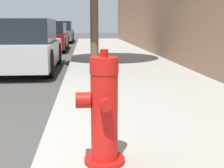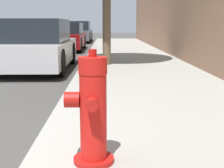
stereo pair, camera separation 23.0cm
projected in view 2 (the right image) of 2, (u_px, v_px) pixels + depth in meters
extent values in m
cube|color=#99968E|center=(195.00, 154.00, 2.68)|extent=(2.81, 40.00, 0.16)
cylinder|color=#A91511|center=(94.00, 159.00, 2.35)|extent=(0.31, 0.31, 0.04)
cylinder|color=red|center=(93.00, 116.00, 2.28)|extent=(0.20, 0.20, 0.64)
cylinder|color=red|center=(93.00, 65.00, 2.21)|extent=(0.21, 0.21, 0.12)
cylinder|color=#A91511|center=(93.00, 53.00, 2.20)|extent=(0.06, 0.06, 0.05)
cylinder|color=#A91511|center=(92.00, 105.00, 2.12)|extent=(0.09, 0.09, 0.09)
cylinder|color=#A91511|center=(94.00, 95.00, 2.40)|extent=(0.09, 0.09, 0.09)
cylinder|color=#A91511|center=(72.00, 100.00, 2.26)|extent=(0.11, 0.12, 0.12)
cube|color=#B7B7BC|center=(36.00, 52.00, 8.12)|extent=(1.71, 3.84, 0.56)
cube|color=black|center=(34.00, 30.00, 7.86)|extent=(1.57, 2.11, 0.56)
cylinder|color=black|center=(19.00, 53.00, 9.30)|extent=(0.20, 0.64, 0.64)
cylinder|color=black|center=(71.00, 53.00, 9.33)|extent=(0.20, 0.64, 0.64)
cylinder|color=black|center=(60.00, 63.00, 6.99)|extent=(0.20, 0.64, 0.64)
cube|color=maroon|center=(65.00, 40.00, 14.08)|extent=(1.66, 3.83, 0.58)
cube|color=black|center=(64.00, 28.00, 13.83)|extent=(1.53, 2.11, 0.48)
cylinder|color=black|center=(53.00, 42.00, 15.26)|extent=(0.20, 0.62, 0.62)
cylinder|color=black|center=(83.00, 42.00, 15.29)|extent=(0.20, 0.62, 0.62)
cylinder|color=black|center=(43.00, 45.00, 12.93)|extent=(0.20, 0.62, 0.62)
cylinder|color=black|center=(79.00, 45.00, 12.96)|extent=(0.20, 0.62, 0.62)
cube|color=#4C5156|center=(77.00, 35.00, 20.53)|extent=(1.80, 4.51, 0.60)
cube|color=black|center=(77.00, 26.00, 20.24)|extent=(1.65, 2.48, 0.57)
cylinder|color=black|center=(67.00, 36.00, 21.92)|extent=(0.20, 0.65, 0.65)
cylinder|color=black|center=(91.00, 36.00, 21.95)|extent=(0.20, 0.65, 0.65)
cylinder|color=black|center=(62.00, 38.00, 19.17)|extent=(0.20, 0.65, 0.65)
cylinder|color=black|center=(89.00, 38.00, 19.20)|extent=(0.20, 0.65, 0.65)
cylinder|color=brown|center=(107.00, 6.00, 7.75)|extent=(0.21, 0.21, 2.91)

